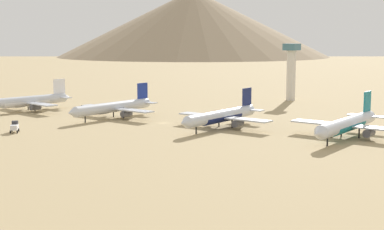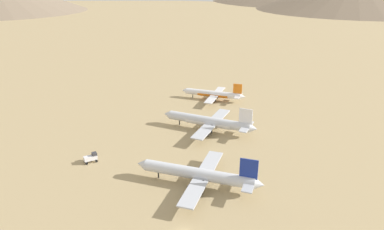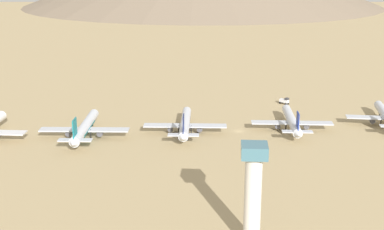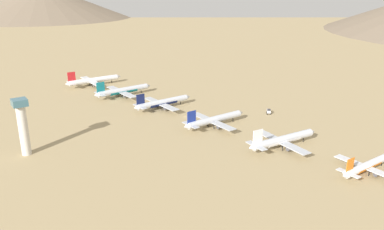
# 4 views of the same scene
# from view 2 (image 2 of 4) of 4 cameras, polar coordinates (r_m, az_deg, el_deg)

# --- Properties ---
(parked_jet_0) EXTENTS (39.38, 31.90, 11.38)m
(parked_jet_0) POSITION_cam_2_polar(r_m,az_deg,el_deg) (211.64, 3.50, 3.44)
(parked_jet_0) COLOR white
(parked_jet_0) RESTS_ON ground
(parked_jet_1) EXTENTS (48.11, 39.12, 13.87)m
(parked_jet_1) POSITION_cam_2_polar(r_m,az_deg,el_deg) (169.40, 2.83, -1.07)
(parked_jet_1) COLOR silver
(parked_jet_1) RESTS_ON ground
(parked_jet_2) EXTENTS (47.32, 38.36, 13.67)m
(parked_jet_2) POSITION_cam_2_polar(r_m,az_deg,el_deg) (126.43, 1.21, -9.59)
(parked_jet_2) COLOR silver
(parked_jet_2) RESTS_ON ground
(service_truck) EXTENTS (5.30, 5.56, 3.90)m
(service_truck) POSITION_cam_2_polar(r_m,az_deg,el_deg) (147.98, -16.04, -6.64)
(service_truck) COLOR silver
(service_truck) RESTS_ON ground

